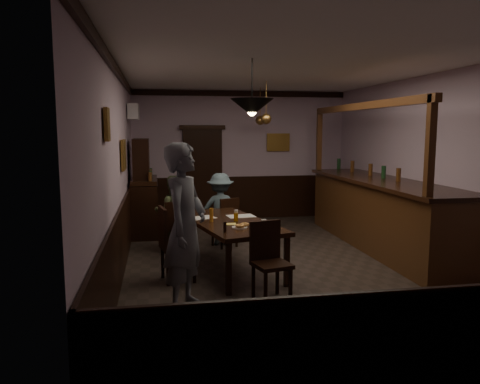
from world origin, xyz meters
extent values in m
cube|color=#2D2621|center=(0.00, 0.00, -0.01)|extent=(5.00, 8.00, 0.01)
cube|color=white|center=(0.00, 0.00, 3.00)|extent=(5.00, 8.00, 0.01)
cube|color=#C5AAC2|center=(0.00, 4.00, 1.50)|extent=(5.00, 0.01, 3.00)
cube|color=#C5AAC2|center=(0.00, -4.00, 1.50)|extent=(5.00, 0.01, 3.00)
cube|color=#C5AAC2|center=(-2.50, 0.00, 1.50)|extent=(0.01, 8.00, 3.00)
cube|color=#C5AAC2|center=(2.50, 0.00, 1.50)|extent=(0.01, 8.00, 3.00)
cube|color=black|center=(-0.90, -0.06, 0.72)|extent=(1.47, 2.37, 0.06)
cube|color=black|center=(-1.08, -1.15, 0.34)|extent=(0.07, 0.07, 0.69)
cube|color=black|center=(-0.26, -0.96, 0.34)|extent=(0.07, 0.07, 0.69)
cube|color=black|center=(-1.54, 0.84, 0.34)|extent=(0.07, 0.07, 0.69)
cube|color=black|center=(-0.72, 1.03, 0.34)|extent=(0.07, 0.07, 0.69)
cube|color=black|center=(-1.65, 1.15, 0.42)|extent=(0.40, 0.40, 0.05)
cube|color=black|center=(-1.64, 0.98, 0.66)|extent=(0.39, 0.05, 0.46)
cube|color=black|center=(-1.49, 1.31, 0.20)|extent=(0.04, 0.04, 0.40)
cube|color=black|center=(-1.81, 1.30, 0.20)|extent=(0.04, 0.04, 0.40)
cube|color=black|center=(-1.48, 1.00, 0.20)|extent=(0.04, 0.04, 0.40)
cube|color=black|center=(-1.80, 0.99, 0.20)|extent=(0.04, 0.04, 0.40)
cube|color=black|center=(-0.77, 1.36, 0.42)|extent=(0.51, 0.51, 0.05)
cube|color=black|center=(-0.70, 1.19, 0.67)|extent=(0.37, 0.19, 0.46)
cube|color=black|center=(-0.69, 1.56, 0.20)|extent=(0.04, 0.04, 0.40)
cube|color=black|center=(-0.98, 1.43, 0.20)|extent=(0.04, 0.04, 0.40)
cube|color=black|center=(-0.56, 1.28, 0.20)|extent=(0.04, 0.04, 0.40)
cube|color=black|center=(-0.85, 1.15, 0.20)|extent=(0.04, 0.04, 0.40)
cube|color=black|center=(-0.58, -1.43, 0.45)|extent=(0.51, 0.51, 0.05)
cube|color=black|center=(-0.63, -1.24, 0.72)|extent=(0.42, 0.14, 0.50)
cube|color=black|center=(-0.71, -1.63, 0.21)|extent=(0.04, 0.04, 0.43)
cube|color=black|center=(-0.38, -1.55, 0.21)|extent=(0.04, 0.04, 0.43)
cube|color=black|center=(-0.79, -1.30, 0.21)|extent=(0.04, 0.04, 0.43)
cube|color=black|center=(-0.46, -1.22, 0.21)|extent=(0.04, 0.04, 0.43)
cube|color=black|center=(-1.68, -0.45, 0.48)|extent=(0.53, 0.53, 0.05)
cube|color=black|center=(-1.88, -0.49, 0.78)|extent=(0.12, 0.45, 0.54)
cube|color=black|center=(-1.47, -0.60, 0.23)|extent=(0.04, 0.04, 0.46)
cube|color=black|center=(-1.53, -0.24, 0.23)|extent=(0.04, 0.04, 0.46)
cube|color=black|center=(-1.83, -0.66, 0.23)|extent=(0.04, 0.04, 0.46)
cube|color=black|center=(-1.90, -0.30, 0.23)|extent=(0.04, 0.04, 0.46)
imported|color=slate|center=(-1.64, -1.52, 0.98)|extent=(0.73, 0.84, 1.95)
imported|color=#435030|center=(-1.69, 1.35, 0.65)|extent=(0.64, 0.50, 1.30)
imported|color=slate|center=(-0.81, 1.55, 0.66)|extent=(0.89, 0.56, 1.31)
cube|color=silver|center=(-1.30, 0.21, 0.75)|extent=(0.50, 0.43, 0.01)
cube|color=silver|center=(-0.67, 0.24, 0.75)|extent=(0.45, 0.35, 0.01)
cube|color=#EBCE56|center=(-0.92, -0.33, 0.75)|extent=(0.18, 0.18, 0.00)
cylinder|color=white|center=(-0.45, -0.49, 0.76)|extent=(0.15, 0.15, 0.01)
imported|color=white|center=(-0.47, -0.51, 0.80)|extent=(0.10, 0.10, 0.07)
cylinder|color=white|center=(-0.84, -0.60, 0.76)|extent=(0.22, 0.22, 0.01)
torus|color=#C68C47|center=(-0.84, -0.63, 0.79)|extent=(0.13, 0.13, 0.04)
torus|color=#C68C47|center=(-0.76, -0.55, 0.79)|extent=(0.13, 0.13, 0.04)
cylinder|color=orange|center=(-0.80, -0.11, 0.81)|extent=(0.07, 0.07, 0.12)
cylinder|color=#BF721E|center=(-1.17, -0.10, 0.85)|extent=(0.06, 0.06, 0.20)
cylinder|color=silver|center=(-0.79, -0.02, 0.82)|extent=(0.06, 0.06, 0.15)
cylinder|color=black|center=(-1.08, -0.84, 0.82)|extent=(0.04, 0.04, 0.14)
cube|color=black|center=(-2.20, 2.71, 0.52)|extent=(0.52, 1.45, 1.04)
cube|color=black|center=(-2.20, 2.71, 1.09)|extent=(0.50, 1.40, 0.08)
cube|color=black|center=(-2.25, 2.71, 1.50)|extent=(0.31, 0.93, 0.83)
cube|color=#4A2813|center=(2.00, 0.80, 0.58)|extent=(0.96, 4.47, 1.17)
cube|color=black|center=(1.98, 0.80, 1.19)|extent=(1.06, 4.57, 0.06)
cube|color=#4A2813|center=(1.57, 0.80, 2.50)|extent=(0.10, 4.36, 0.12)
cube|color=#4A2813|center=(1.57, -1.33, 1.86)|extent=(0.10, 0.10, 1.38)
cube|color=#4A2813|center=(1.57, 2.93, 1.86)|extent=(0.10, 0.10, 1.38)
cube|color=black|center=(-0.90, 3.95, 1.05)|extent=(0.90, 0.06, 2.10)
cube|color=white|center=(-2.38, 2.90, 2.45)|extent=(0.20, 0.85, 0.30)
cube|color=olive|center=(-2.46, -1.60, 2.15)|extent=(0.04, 0.28, 0.36)
cube|color=olive|center=(-2.46, 0.80, 1.70)|extent=(0.04, 0.62, 0.48)
cube|color=olive|center=(0.90, 3.96, 1.80)|extent=(0.55, 0.04, 0.42)
cylinder|color=black|center=(-0.72, -0.84, 2.69)|extent=(0.02, 0.02, 0.62)
cone|color=black|center=(-0.72, -0.84, 2.38)|extent=(0.56, 0.56, 0.22)
sphere|color=#FFD88C|center=(-0.72, -0.84, 2.33)|extent=(0.12, 0.12, 0.12)
cylinder|color=#BF8C3F|center=(0.10, 1.83, 2.65)|extent=(0.02, 0.02, 0.70)
cone|color=#BF8C3F|center=(0.10, 1.83, 2.30)|extent=(0.20, 0.20, 0.22)
sphere|color=#FFD88C|center=(0.10, 1.83, 2.25)|extent=(0.12, 0.12, 0.12)
cylinder|color=#BF8C3F|center=(0.30, 3.25, 2.65)|extent=(0.02, 0.02, 0.70)
cone|color=#BF8C3F|center=(0.30, 3.25, 2.30)|extent=(0.20, 0.20, 0.22)
sphere|color=#FFD88C|center=(0.30, 3.25, 2.25)|extent=(0.12, 0.12, 0.12)
camera|label=1|loc=(-1.94, -6.84, 2.09)|focal=35.00mm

